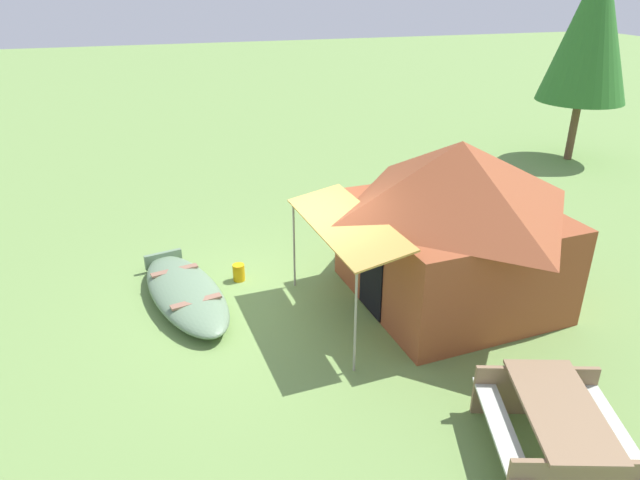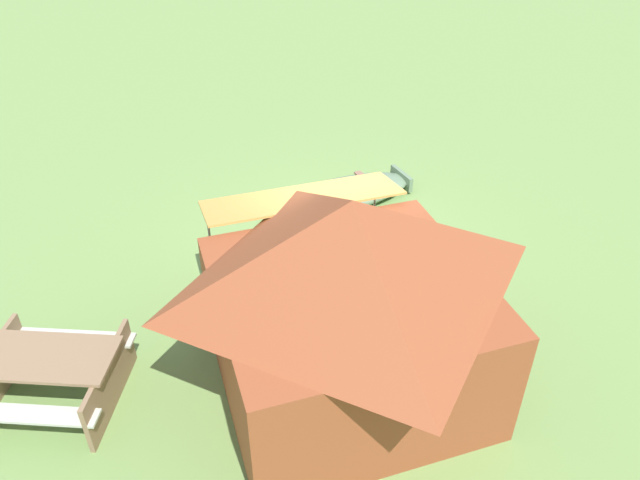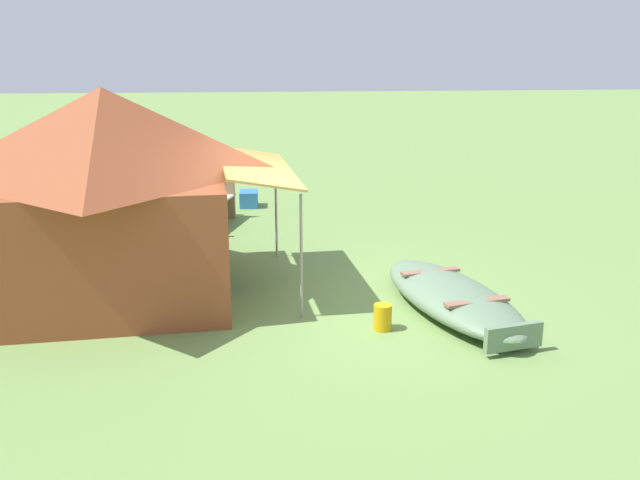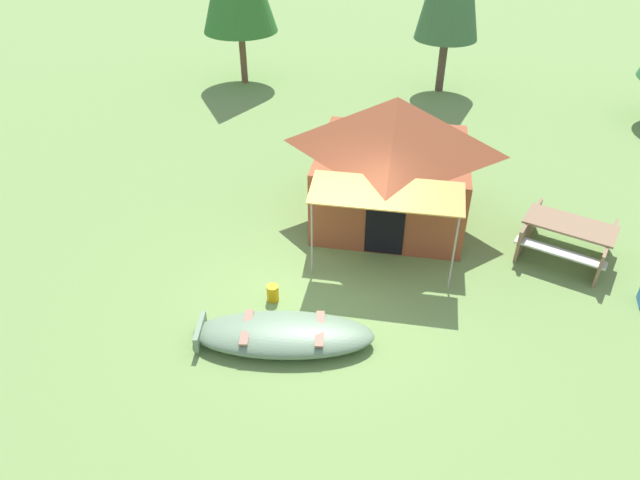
# 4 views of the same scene
# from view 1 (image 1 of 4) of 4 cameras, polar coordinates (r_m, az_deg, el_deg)

# --- Properties ---
(ground_plane) EXTENTS (80.00, 80.00, 0.00)m
(ground_plane) POSITION_cam_1_polar(r_m,az_deg,el_deg) (9.83, -4.05, -6.13)
(ground_plane) COLOR #6D904A
(beached_rowboat) EXTENTS (3.17, 1.74, 0.37)m
(beached_rowboat) POSITION_cam_1_polar(r_m,az_deg,el_deg) (9.96, -13.29, -5.08)
(beached_rowboat) COLOR slate
(beached_rowboat) RESTS_ON ground_plane
(canvas_cabin_tent) EXTENTS (3.58, 4.23, 2.75)m
(canvas_cabin_tent) POSITION_cam_1_polar(r_m,az_deg,el_deg) (9.57, 13.23, 1.91)
(canvas_cabin_tent) COLOR brown
(canvas_cabin_tent) RESTS_ON ground_plane
(picnic_table) EXTENTS (2.06, 1.94, 0.75)m
(picnic_table) POSITION_cam_1_polar(r_m,az_deg,el_deg) (7.26, 22.57, -16.78)
(picnic_table) COLOR #886A4C
(picnic_table) RESTS_ON ground_plane
(fuel_can) EXTENTS (0.22, 0.22, 0.31)m
(fuel_can) POSITION_cam_1_polar(r_m,az_deg,el_deg) (10.48, -8.12, -3.23)
(fuel_can) COLOR #D99C0D
(fuel_can) RESTS_ON ground_plane
(pine_tree_far_center) EXTENTS (2.45, 2.45, 5.74)m
(pine_tree_far_center) POSITION_cam_1_polar(r_m,az_deg,el_deg) (18.26, 25.58, 18.62)
(pine_tree_far_center) COLOR brown
(pine_tree_far_center) RESTS_ON ground_plane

